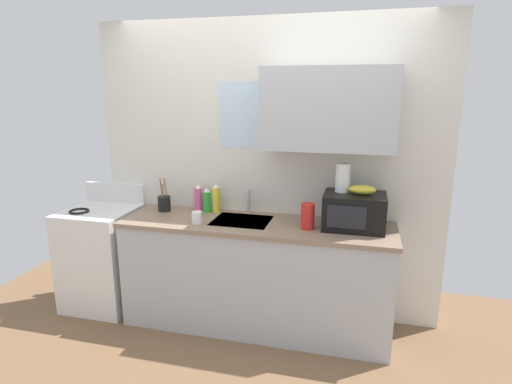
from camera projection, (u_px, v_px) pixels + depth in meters
name	position (u px, v px, depth m)	size (l,w,h in m)	color
kitchen_wall_assembly	(278.00, 159.00, 3.52)	(2.96, 0.42, 2.50)	silver
counter_unit	(256.00, 273.00, 3.48)	(2.19, 0.63, 0.90)	#B2B7BC
sink_faucet	(249.00, 201.00, 3.61)	(0.03, 0.03, 0.21)	#B2B5BA
stove_range	(103.00, 257.00, 3.83)	(0.60, 0.60, 1.08)	white
microwave	(354.00, 211.00, 3.20)	(0.46, 0.35, 0.27)	black
banana_bunch	(362.00, 190.00, 3.15)	(0.20, 0.11, 0.07)	gold
paper_towel_roll	(343.00, 178.00, 3.22)	(0.11, 0.11, 0.22)	white
dish_soap_bottle_yellow	(216.00, 199.00, 3.63)	(0.06, 0.06, 0.25)	yellow
dish_soap_bottle_green	(207.00, 201.00, 3.64)	(0.07, 0.07, 0.21)	green
dish_soap_bottle_pink	(198.00, 198.00, 3.68)	(0.07, 0.07, 0.24)	#E55999
cereal_canister	(308.00, 216.00, 3.20)	(0.10, 0.10, 0.20)	red
mug_white	(197.00, 218.00, 3.34)	(0.08, 0.08, 0.10)	white
utensil_crock	(164.00, 203.00, 3.68)	(0.11, 0.11, 0.29)	black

